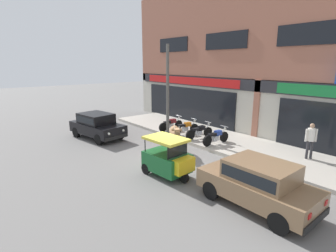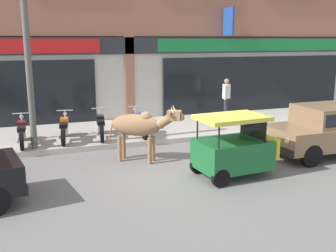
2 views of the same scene
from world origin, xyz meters
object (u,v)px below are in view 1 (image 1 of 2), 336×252
(car_1, at_px, (97,124))
(motorcycle_3, at_px, (216,137))
(auto_rickshaw, at_px, (168,160))
(utility_pole, at_px, (168,90))
(car_0, at_px, (258,182))
(motorcycle_0, at_px, (171,124))
(motorcycle_2, at_px, (199,132))
(cow, at_px, (175,133))
(motorcycle_1, at_px, (186,128))
(pedestrian, at_px, (311,137))

(car_1, bearing_deg, motorcycle_3, 36.86)
(auto_rickshaw, xyz_separation_m, utility_pole, (-4.58, 3.65, 2.09))
(car_1, distance_m, auto_rickshaw, 6.70)
(car_0, bearing_deg, auto_rickshaw, -168.48)
(car_1, height_order, motorcycle_0, car_1)
(motorcycle_0, distance_m, utility_pole, 2.28)
(motorcycle_0, xyz_separation_m, motorcycle_2, (2.39, 0.09, 0.00))
(cow, height_order, motorcycle_1, cow)
(car_0, xyz_separation_m, auto_rickshaw, (-3.44, -0.70, -0.15))
(car_0, xyz_separation_m, pedestrian, (-0.66, 5.02, 0.34))
(motorcycle_1, bearing_deg, utility_pole, -145.97)
(motorcycle_1, bearing_deg, pedestrian, 12.73)
(car_1, bearing_deg, motorcycle_2, 45.07)
(utility_pole, bearing_deg, cow, -32.45)
(motorcycle_1, distance_m, motorcycle_2, 1.14)
(car_0, distance_m, auto_rickshaw, 3.51)
(car_1, xyz_separation_m, motorcycle_0, (1.79, 4.10, -0.26))
(motorcycle_2, bearing_deg, motorcycle_0, -177.92)
(motorcycle_0, bearing_deg, motorcycle_3, -0.01)
(motorcycle_3, bearing_deg, pedestrian, 21.01)
(car_1, relative_size, motorcycle_3, 2.09)
(car_0, relative_size, car_1, 0.96)
(car_1, bearing_deg, auto_rickshaw, -0.69)
(cow, height_order, motorcycle_0, cow)
(motorcycle_1, relative_size, motorcycle_3, 1.00)
(utility_pole, bearing_deg, car_0, -20.17)
(motorcycle_1, distance_m, motorcycle_3, 2.43)
(car_0, height_order, car_1, same)
(auto_rickshaw, bearing_deg, car_0, 11.52)
(motorcycle_3, bearing_deg, cow, -105.88)
(motorcycle_1, height_order, pedestrian, pedestrian)
(motorcycle_3, height_order, pedestrian, pedestrian)
(motorcycle_2, xyz_separation_m, utility_pole, (-2.06, -0.62, 2.19))
(car_1, height_order, pedestrian, pedestrian)
(car_0, distance_m, motorcycle_2, 6.95)
(motorcycle_0, relative_size, motorcycle_2, 1.00)
(motorcycle_2, relative_size, pedestrian, 1.13)
(auto_rickshaw, height_order, motorcycle_0, auto_rickshaw)
(pedestrian, bearing_deg, motorcycle_0, -168.69)
(motorcycle_0, height_order, motorcycle_1, same)
(motorcycle_0, bearing_deg, auto_rickshaw, -40.41)
(motorcycle_2, bearing_deg, motorcycle_1, -179.85)
(motorcycle_1, distance_m, pedestrian, 6.63)
(auto_rickshaw, bearing_deg, motorcycle_1, 130.63)
(motorcycle_3, bearing_deg, motorcycle_1, 178.00)
(motorcycle_1, xyz_separation_m, utility_pole, (-0.92, -0.62, 2.19))
(cow, height_order, car_0, cow)
(auto_rickshaw, height_order, utility_pole, utility_pole)
(auto_rickshaw, xyz_separation_m, motorcycle_0, (-4.91, 4.18, -0.10))
(car_1, xyz_separation_m, motorcycle_2, (4.18, 4.19, -0.26))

